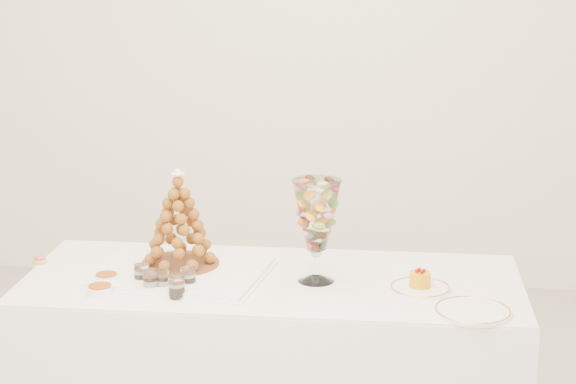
# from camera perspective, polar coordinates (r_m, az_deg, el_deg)

# --- Properties ---
(buffet_table) EXTENTS (1.80, 0.74, 0.68)m
(buffet_table) POSITION_cam_1_polar(r_m,az_deg,el_deg) (3.59, -0.94, -10.24)
(buffet_table) COLOR white
(buffet_table) RESTS_ON ground
(lace_tray) EXTENTS (0.65, 0.53, 0.02)m
(lace_tray) POSITION_cam_1_polar(r_m,az_deg,el_deg) (3.51, -6.46, -4.74)
(lace_tray) COLOR white
(lace_tray) RESTS_ON buffet_table
(macaron_vase) EXTENTS (0.17, 0.17, 0.37)m
(macaron_vase) POSITION_cam_1_polar(r_m,az_deg,el_deg) (3.36, 1.70, -1.44)
(macaron_vase) COLOR white
(macaron_vase) RESTS_ON buffet_table
(cake_plate) EXTENTS (0.21, 0.21, 0.01)m
(cake_plate) POSITION_cam_1_polar(r_m,az_deg,el_deg) (3.38, 7.85, -5.67)
(cake_plate) COLOR white
(cake_plate) RESTS_ON buffet_table
(spare_plate) EXTENTS (0.25, 0.25, 0.01)m
(spare_plate) POSITION_cam_1_polar(r_m,az_deg,el_deg) (3.21, 10.89, -6.96)
(spare_plate) COLOR white
(spare_plate) RESTS_ON buffet_table
(pink_tart) EXTENTS (0.05, 0.05, 0.03)m
(pink_tart) POSITION_cam_1_polar(r_m,az_deg,el_deg) (3.73, -14.50, -3.90)
(pink_tart) COLOR tan
(pink_tart) RESTS_ON buffet_table
(verrine_a) EXTENTS (0.06, 0.06, 0.07)m
(verrine_a) POSITION_cam_1_polar(r_m,az_deg,el_deg) (3.44, -8.67, -4.83)
(verrine_a) COLOR white
(verrine_a) RESTS_ON buffet_table
(verrine_b) EXTENTS (0.06, 0.06, 0.07)m
(verrine_b) POSITION_cam_1_polar(r_m,az_deg,el_deg) (3.37, -7.42, -5.22)
(verrine_b) COLOR white
(verrine_b) RESTS_ON buffet_table
(verrine_c) EXTENTS (0.05, 0.05, 0.07)m
(verrine_c) POSITION_cam_1_polar(r_m,az_deg,el_deg) (3.38, -5.93, -5.06)
(verrine_c) COLOR white
(verrine_c) RESTS_ON buffet_table
(verrine_d) EXTENTS (0.06, 0.06, 0.07)m
(verrine_d) POSITION_cam_1_polar(r_m,az_deg,el_deg) (3.36, -8.13, -5.23)
(verrine_d) COLOR white
(verrine_d) RESTS_ON buffet_table
(verrine_e) EXTENTS (0.07, 0.07, 0.07)m
(verrine_e) POSITION_cam_1_polar(r_m,az_deg,el_deg) (3.29, -6.61, -5.62)
(verrine_e) COLOR white
(verrine_e) RESTS_ON buffet_table
(ramekin_back) EXTENTS (0.08, 0.08, 0.03)m
(ramekin_back) POSITION_cam_1_polar(r_m,az_deg,el_deg) (3.48, -10.71, -5.04)
(ramekin_back) COLOR white
(ramekin_back) RESTS_ON buffet_table
(ramekin_front) EXTENTS (0.09, 0.09, 0.03)m
(ramekin_front) POSITION_cam_1_polar(r_m,az_deg,el_deg) (3.37, -11.08, -5.72)
(ramekin_front) COLOR white
(ramekin_front) RESTS_ON buffet_table
(croquembouche) EXTENTS (0.29, 0.29, 0.36)m
(croquembouche) POSITION_cam_1_polar(r_m,az_deg,el_deg) (3.52, -6.48, -1.57)
(croquembouche) COLOR brown
(croquembouche) RESTS_ON lace_tray
(mousse_cake) EXTENTS (0.07, 0.07, 0.06)m
(mousse_cake) POSITION_cam_1_polar(r_m,az_deg,el_deg) (3.38, 7.83, -5.14)
(mousse_cake) COLOR orange
(mousse_cake) RESTS_ON cake_plate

